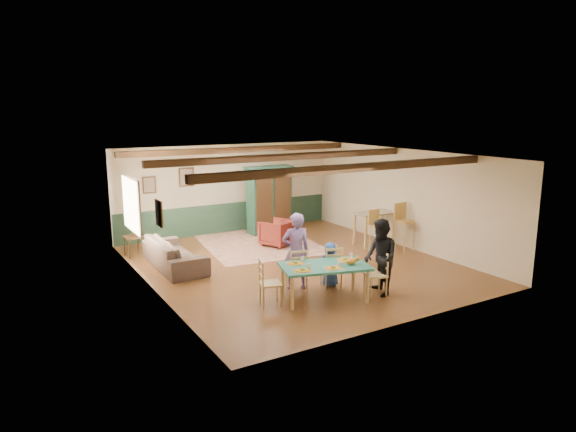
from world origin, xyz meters
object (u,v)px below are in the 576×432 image
person_man (296,251)px  person_woman (380,258)px  table_lamp (133,227)px  bar_stool_right (405,227)px  armchair (277,233)px  dining_chair_end_left (270,283)px  dining_chair_end_right (376,274)px  cat (351,261)px  sofa (174,253)px  armoire (269,200)px  bar_stool_left (378,231)px  end_table (134,246)px  dining_table (324,283)px  dining_chair_far_left (297,269)px  person_child (330,264)px  counter_table (374,228)px  dining_chair_far_right (331,266)px

person_man → person_woman: size_ratio=1.05×
table_lamp → bar_stool_right: bearing=-25.9°
armchair → dining_chair_end_left: bearing=33.9°
dining_chair_end_right → cat: size_ratio=2.64×
person_man → sofa: person_man is taller
armoire → sofa: bearing=-153.7°
person_man → bar_stool_left: bearing=-142.3°
dining_chair_end_left → table_lamp: 4.99m
table_lamp → end_table: bearing=0.0°
dining_table → armchair: (1.21, 4.11, 0.01)m
dining_chair_end_right → sofa: dining_chair_end_right is taller
person_man → cat: person_man is taller
person_woman → end_table: size_ratio=2.95×
sofa → bar_stool_right: bar_stool_right is taller
dining_chair_far_left → bar_stool_right: bearing=-148.2°
bar_stool_left → bar_stool_right: size_ratio=0.88×
person_man → table_lamp: bearing=-45.0°
person_child → cat: 0.93m
dining_table → armoire: 5.89m
armchair → counter_table: (2.40, -1.29, 0.10)m
sofa → armchair: bearing=-81.0°
dining_chair_end_right → person_man: size_ratio=0.55×
counter_table → dining_chair_far_right: bearing=-143.4°
table_lamp → bar_stool_right: size_ratio=0.38×
dining_chair_end_left → person_woman: person_woman is taller
person_child → dining_chair_far_right: bearing=90.0°
armoire → sofa: 4.21m
end_table → dining_table: bearing=-63.7°
person_woman → table_lamp: bearing=-130.0°
table_lamp → counter_table: 6.52m
dining_chair_end_left → bar_stool_left: 4.66m
dining_table → dining_chair_end_right: size_ratio=1.89×
person_child → armchair: person_child is taller
dining_chair_far_right → armoire: (1.20, 5.02, 0.57)m
dining_chair_far_left → counter_table: 4.31m
dining_table → counter_table: 4.58m
armchair → table_lamp: bearing=-39.7°
dining_chair_far_left → dining_chair_end_left: size_ratio=1.00×
counter_table → bar_stool_right: size_ratio=0.88×
person_woman → armoire: 5.94m
dining_chair_end_right → armoire: (0.70, 5.88, 0.57)m
dining_chair_end_left → armoire: 6.01m
dining_table → sofa: size_ratio=0.73×
armoire → counter_table: 3.36m
armchair → bar_stool_left: 2.78m
dining_chair_far_left → person_woman: bearing=156.4°
counter_table → table_lamp: bearing=159.8°
dining_chair_end_right → person_man: person_man is taller
dining_chair_far_right → dining_table: bearing=60.9°
person_child → armchair: size_ratio=1.19×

